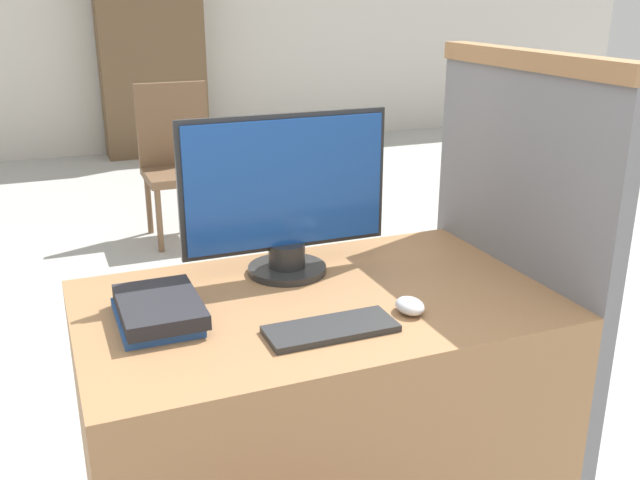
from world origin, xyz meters
TOP-DOWN VIEW (x-y plane):
  - wall_back at (0.00, 5.84)m, footprint 12.00×0.06m
  - desk at (0.00, 0.37)m, footprint 1.20×0.75m
  - carrel_divider at (0.63, 0.39)m, footprint 0.07×0.78m
  - monitor at (-0.01, 0.57)m, footprint 0.58×0.22m
  - keyboard at (-0.04, 0.18)m, footprint 0.31×0.12m
  - mouse at (0.18, 0.21)m, footprint 0.07×0.09m
  - book_stack at (-0.40, 0.39)m, footprint 0.19×0.27m
  - far_chair at (0.19, 3.15)m, footprint 0.44×0.44m
  - bookshelf_far at (0.46, 5.60)m, footprint 0.94×0.32m

SIDE VIEW (x-z plane):
  - desk at x=0.00m, z-range 0.00..0.72m
  - far_chair at x=0.19m, z-range 0.04..0.98m
  - carrel_divider at x=0.63m, z-range 0.01..1.34m
  - keyboard at x=-0.04m, z-range 0.72..0.74m
  - mouse at x=0.18m, z-range 0.72..0.76m
  - book_stack at x=-0.40m, z-range 0.72..0.78m
  - monitor at x=-0.01m, z-range 0.72..1.17m
  - bookshelf_far at x=0.46m, z-range 0.00..1.93m
  - wall_back at x=0.00m, z-range 0.00..2.80m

